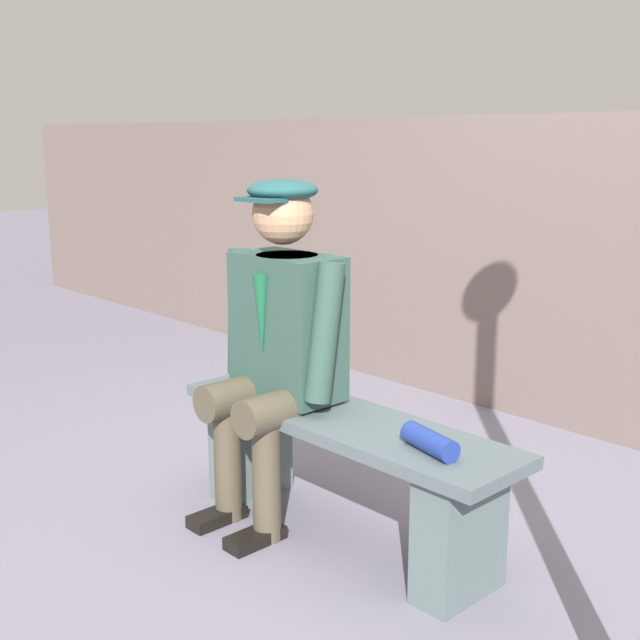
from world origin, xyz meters
The scene contains 5 objects.
ground_plane centered at (0.00, 0.00, 0.00)m, with size 30.00×30.00×0.00m, color slate.
bench centered at (0.00, 0.00, 0.31)m, with size 1.47×0.40×0.50m.
seated_man centered at (0.31, 0.05, 0.77)m, with size 0.61×0.53×1.36m.
rolled_magazine centered at (-0.46, 0.05, 0.53)m, with size 0.08×0.08×0.23m, color navy.
stadium_wall centered at (0.00, -1.82, 0.82)m, with size 12.00×0.24×1.64m, color #6B5A55.
Camera 1 is at (-2.06, 2.06, 1.52)m, focal length 45.83 mm.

